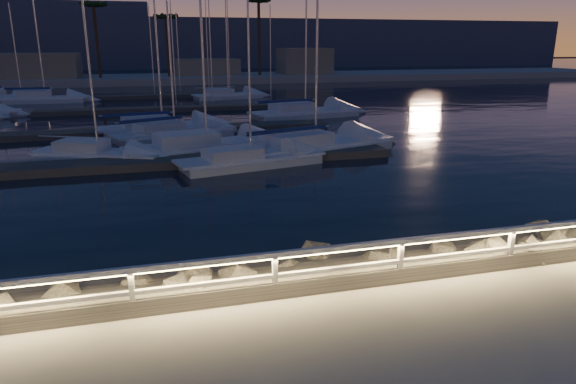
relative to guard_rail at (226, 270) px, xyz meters
name	(u,v)px	position (x,y,z in m)	size (l,w,h in m)	color
ground	(230,302)	(0.07, 0.00, -0.77)	(400.00, 400.00, 0.00)	gray
harbor_water	(169,127)	(0.07, 31.22, -1.74)	(400.00, 440.00, 0.60)	black
guard_rail	(226,270)	(0.00, 0.00, 0.00)	(44.11, 0.12, 1.06)	white
riprap	(348,268)	(3.35, 1.39, -0.97)	(37.26, 2.94, 1.41)	slate
floating_docks	(168,117)	(0.07, 32.50, -1.17)	(22.00, 36.00, 0.40)	#544C46
far_shore	(155,77)	(-0.06, 74.05, -0.48)	(160.00, 14.00, 5.20)	gray
palm_left	(94,8)	(-7.93, 72.00, 9.36)	(3.00, 3.00, 11.20)	#493222
palm_center	(166,19)	(2.07, 73.00, 8.01)	(3.00, 3.00, 9.70)	#493222
palm_right	(259,4)	(16.07, 72.00, 10.26)	(3.00, 3.00, 12.20)	#493222
distant_hills	(59,45)	(-22.06, 133.69, 3.96)	(230.00, 37.50, 18.00)	#394158
sailboat_b	(95,153)	(-4.25, 18.19, -0.97)	(7.04, 4.58, 11.73)	silver
sailboat_c	(202,146)	(1.40, 18.49, -0.91)	(9.35, 4.74, 15.30)	silver
sailboat_d	(247,159)	(3.24, 14.89, -0.98)	(7.83, 3.76, 12.77)	silver
sailboat_f	(172,133)	(-0.04, 23.40, -0.93)	(8.14, 5.07, 13.49)	silver
sailboat_g	(159,127)	(-0.75, 26.15, -0.93)	(8.83, 3.96, 14.48)	silver
sailboat_h	(311,145)	(7.32, 17.06, -0.92)	(10.00, 5.57, 16.31)	silver
sailboat_k	(227,95)	(7.04, 47.26, -0.95)	(8.17, 3.83, 13.39)	silver
sailboat_l	(303,112)	(10.96, 31.00, -0.92)	(9.84, 4.69, 16.04)	silver
sailboat_n	(43,98)	(-11.85, 48.38, -0.91)	(8.51, 3.01, 14.26)	silver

